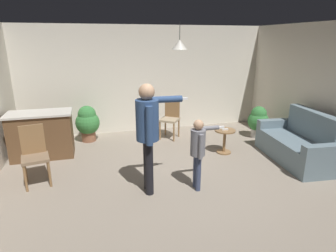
{
  "coord_description": "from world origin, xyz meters",
  "views": [
    {
      "loc": [
        -1.4,
        -4.08,
        2.36
      ],
      "look_at": [
        -0.23,
        0.19,
        1.0
      ],
      "focal_mm": 30.3,
      "sensor_mm": 36.0,
      "label": 1
    }
  ],
  "objects_px": {
    "person_child": "(198,147)",
    "dining_chair_near_wall": "(34,153)",
    "couch_floral": "(299,144)",
    "kitchen_counter": "(42,135)",
    "side_table_by_couch": "(224,138)",
    "spare_remote_on_table": "(225,129)",
    "potted_plant_by_wall": "(258,120)",
    "person_adult": "(148,127)",
    "dining_chair_by_counter": "(171,116)",
    "potted_plant_corner": "(88,122)"
  },
  "relations": [
    {
      "from": "person_child",
      "to": "potted_plant_corner",
      "type": "distance_m",
      "value": 3.31
    },
    {
      "from": "side_table_by_couch",
      "to": "potted_plant_corner",
      "type": "bearing_deg",
      "value": 151.19
    },
    {
      "from": "kitchen_counter",
      "to": "dining_chair_near_wall",
      "type": "relative_size",
      "value": 1.26
    },
    {
      "from": "spare_remote_on_table",
      "to": "dining_chair_near_wall",
      "type": "bearing_deg",
      "value": -174.5
    },
    {
      "from": "dining_chair_near_wall",
      "to": "potted_plant_by_wall",
      "type": "bearing_deg",
      "value": -178.52
    },
    {
      "from": "potted_plant_corner",
      "to": "person_child",
      "type": "bearing_deg",
      "value": -58.92
    },
    {
      "from": "dining_chair_by_counter",
      "to": "dining_chair_near_wall",
      "type": "xyz_separation_m",
      "value": [
        -2.83,
        -1.65,
        0.0
      ]
    },
    {
      "from": "dining_chair_by_counter",
      "to": "spare_remote_on_table",
      "type": "relative_size",
      "value": 7.69
    },
    {
      "from": "person_child",
      "to": "dining_chair_near_wall",
      "type": "xyz_separation_m",
      "value": [
        -2.56,
        0.91,
        -0.19
      ]
    },
    {
      "from": "potted_plant_corner",
      "to": "potted_plant_by_wall",
      "type": "xyz_separation_m",
      "value": [
        4.08,
        -0.81,
        -0.04
      ]
    },
    {
      "from": "potted_plant_by_wall",
      "to": "spare_remote_on_table",
      "type": "relative_size",
      "value": 6.03
    },
    {
      "from": "couch_floral",
      "to": "dining_chair_by_counter",
      "type": "xyz_separation_m",
      "value": [
        -2.11,
        2.02,
        0.21
      ]
    },
    {
      "from": "side_table_by_couch",
      "to": "couch_floral",
      "type": "bearing_deg",
      "value": -30.04
    },
    {
      "from": "person_child",
      "to": "dining_chair_near_wall",
      "type": "bearing_deg",
      "value": -107.86
    },
    {
      "from": "kitchen_counter",
      "to": "couch_floral",
      "type": "bearing_deg",
      "value": -17.25
    },
    {
      "from": "dining_chair_by_counter",
      "to": "dining_chair_near_wall",
      "type": "relative_size",
      "value": 1.0
    },
    {
      "from": "spare_remote_on_table",
      "to": "couch_floral",
      "type": "bearing_deg",
      "value": -29.16
    },
    {
      "from": "dining_chair_by_counter",
      "to": "potted_plant_by_wall",
      "type": "bearing_deg",
      "value": -158.09
    },
    {
      "from": "potted_plant_by_wall",
      "to": "potted_plant_corner",
      "type": "bearing_deg",
      "value": 168.71
    },
    {
      "from": "kitchen_counter",
      "to": "dining_chair_by_counter",
      "type": "xyz_separation_m",
      "value": [
        2.89,
        0.47,
        0.07
      ]
    },
    {
      "from": "person_child",
      "to": "kitchen_counter",
      "type": "bearing_deg",
      "value": -126.97
    },
    {
      "from": "dining_chair_near_wall",
      "to": "spare_remote_on_table",
      "type": "bearing_deg",
      "value": 174.36
    },
    {
      "from": "couch_floral",
      "to": "side_table_by_couch",
      "type": "distance_m",
      "value": 1.48
    },
    {
      "from": "person_adult",
      "to": "person_child",
      "type": "bearing_deg",
      "value": 83.35
    },
    {
      "from": "couch_floral",
      "to": "potted_plant_by_wall",
      "type": "height_order",
      "value": "couch_floral"
    },
    {
      "from": "potted_plant_by_wall",
      "to": "dining_chair_by_counter",
      "type": "bearing_deg",
      "value": 165.34
    },
    {
      "from": "person_adult",
      "to": "potted_plant_corner",
      "type": "bearing_deg",
      "value": -157.87
    },
    {
      "from": "dining_chair_by_counter",
      "to": "potted_plant_by_wall",
      "type": "height_order",
      "value": "dining_chair_by_counter"
    },
    {
      "from": "side_table_by_couch",
      "to": "spare_remote_on_table",
      "type": "relative_size",
      "value": 4.0
    },
    {
      "from": "person_adult",
      "to": "dining_chair_by_counter",
      "type": "height_order",
      "value": "person_adult"
    },
    {
      "from": "dining_chair_by_counter",
      "to": "potted_plant_by_wall",
      "type": "distance_m",
      "value": 2.18
    },
    {
      "from": "dining_chair_near_wall",
      "to": "potted_plant_corner",
      "type": "distance_m",
      "value": 2.1
    },
    {
      "from": "kitchen_counter",
      "to": "dining_chair_by_counter",
      "type": "bearing_deg",
      "value": 9.22
    },
    {
      "from": "person_child",
      "to": "dining_chair_by_counter",
      "type": "relative_size",
      "value": 1.18
    },
    {
      "from": "couch_floral",
      "to": "kitchen_counter",
      "type": "bearing_deg",
      "value": 78.28
    },
    {
      "from": "person_child",
      "to": "spare_remote_on_table",
      "type": "bearing_deg",
      "value": 140.82
    },
    {
      "from": "person_child",
      "to": "couch_floral",
      "type": "bearing_deg",
      "value": 104.62
    },
    {
      "from": "potted_plant_by_wall",
      "to": "kitchen_counter",
      "type": "bearing_deg",
      "value": 179.06
    },
    {
      "from": "kitchen_counter",
      "to": "side_table_by_couch",
      "type": "bearing_deg",
      "value": -12.33
    },
    {
      "from": "couch_floral",
      "to": "person_adult",
      "type": "height_order",
      "value": "person_adult"
    },
    {
      "from": "side_table_by_couch",
      "to": "spare_remote_on_table",
      "type": "height_order",
      "value": "spare_remote_on_table"
    },
    {
      "from": "kitchen_counter",
      "to": "spare_remote_on_table",
      "type": "bearing_deg",
      "value": -12.66
    },
    {
      "from": "potted_plant_corner",
      "to": "spare_remote_on_table",
      "type": "relative_size",
      "value": 6.65
    },
    {
      "from": "kitchen_counter",
      "to": "spare_remote_on_table",
      "type": "distance_m",
      "value": 3.8
    },
    {
      "from": "person_adult",
      "to": "dining_chair_by_counter",
      "type": "distance_m",
      "value": 2.7
    },
    {
      "from": "kitchen_counter",
      "to": "side_table_by_couch",
      "type": "xyz_separation_m",
      "value": [
        3.72,
        -0.81,
        -0.15
      ]
    },
    {
      "from": "couch_floral",
      "to": "side_table_by_couch",
      "type": "bearing_deg",
      "value": 65.49
    },
    {
      "from": "person_child",
      "to": "spare_remote_on_table",
      "type": "xyz_separation_m",
      "value": [
        1.1,
        1.26,
        -0.19
      ]
    },
    {
      "from": "couch_floral",
      "to": "kitchen_counter",
      "type": "distance_m",
      "value": 5.24
    },
    {
      "from": "side_table_by_couch",
      "to": "potted_plant_by_wall",
      "type": "bearing_deg",
      "value": 30.03
    }
  ]
}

